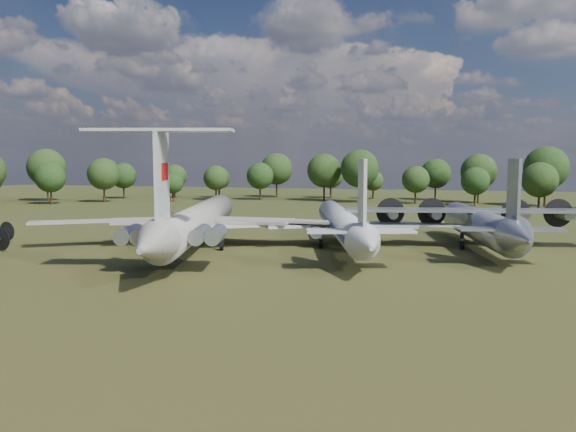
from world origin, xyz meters
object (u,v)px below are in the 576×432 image
(tu104_jet, at_px, (342,229))
(il62_airliner, at_px, (199,226))
(an12_transport, at_px, (480,229))
(person_on_il62, at_px, (171,207))

(tu104_jet, bearing_deg, il62_airliner, -179.34)
(il62_airliner, relative_size, an12_transport, 1.50)
(il62_airliner, height_order, tu104_jet, il62_airliner)
(il62_airliner, bearing_deg, an12_transport, -0.29)
(an12_transport, bearing_deg, il62_airliner, -177.24)
(tu104_jet, relative_size, person_on_il62, 24.23)
(tu104_jet, distance_m, person_on_il62, 24.74)
(il62_airliner, bearing_deg, person_on_il62, -90.00)
(il62_airliner, xyz_separation_m, an12_transport, (34.51, 8.05, -0.28))
(person_on_il62, bearing_deg, an12_transport, 179.68)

